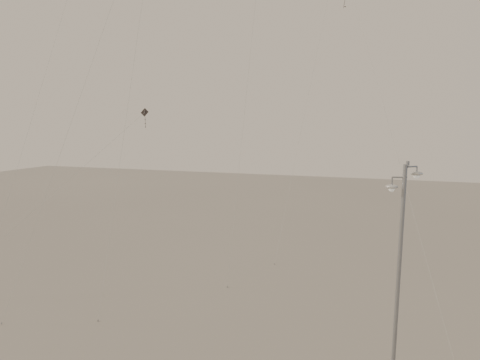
% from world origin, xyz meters
% --- Properties ---
extents(street_lamp, '(1.48, 0.95, 10.09)m').
position_xyz_m(street_lamp, '(9.77, 1.56, 5.38)').
color(street_lamp, gray).
rests_on(street_lamp, ground).
extents(kite_3, '(7.39, 3.55, 20.72)m').
position_xyz_m(kite_3, '(-6.62, 3.12, 15.28)').
color(kite_3, maroon).
rests_on(kite_3, ground).
extents(kite_4, '(6.89, 9.78, 20.84)m').
position_xyz_m(kite_4, '(7.52, 9.50, 15.58)').
color(kite_4, '#2E2726').
rests_on(kite_4, ground).
extents(kite_5, '(3.67, 8.80, 27.81)m').
position_xyz_m(kite_5, '(2.54, 23.44, 20.91)').
color(kite_5, '#A83C1C').
rests_on(kite_5, ground).
extents(kite_6, '(8.76, 13.27, 12.78)m').
position_xyz_m(kite_6, '(-11.89, 10.34, 9.36)').
color(kite_6, '#2E2726').
rests_on(kite_6, ground).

